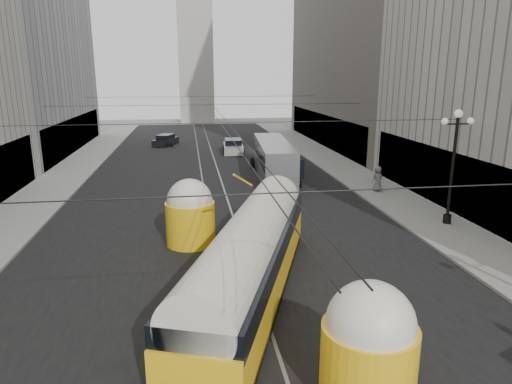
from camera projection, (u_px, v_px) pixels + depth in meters
name	position (u px, v px, depth m)	size (l,w,h in m)	color
road	(211.00, 177.00, 38.01)	(20.00, 85.00, 0.02)	black
sidewalk_left	(71.00, 172.00, 39.64)	(4.00, 72.00, 0.15)	gray
sidewalk_right	(336.00, 165.00, 43.05)	(4.00, 72.00, 0.15)	gray
rail_left	(202.00, 178.00, 37.91)	(0.12, 85.00, 0.04)	gray
rail_right	(220.00, 177.00, 38.12)	(0.12, 85.00, 0.04)	gray
building_left_far	(3.00, 14.00, 46.44)	(12.60, 28.60, 28.60)	#999999
building_right_far	(377.00, 2.00, 51.62)	(12.60, 32.60, 32.60)	#514C47
distant_tower	(195.00, 35.00, 79.76)	(6.00, 6.00, 31.36)	#B2AFA8
lamppost_right_mid	(453.00, 161.00, 24.98)	(1.86, 0.44, 6.37)	black
catenary	(211.00, 107.00, 35.59)	(25.00, 72.00, 0.23)	black
streetcar	(251.00, 257.00, 17.16)	(6.88, 14.78, 3.41)	yellow
city_bus	(274.00, 158.00, 37.72)	(3.30, 11.84, 2.97)	gray
sedan_white_far	(233.00, 147.00, 49.61)	(2.31, 4.99, 1.54)	silver
sedan_dark_far	(166.00, 140.00, 55.15)	(3.15, 4.50, 1.31)	black
pedestrian_sidewalk_right	(378.00, 179.00, 32.79)	(0.88, 0.54, 1.81)	slate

